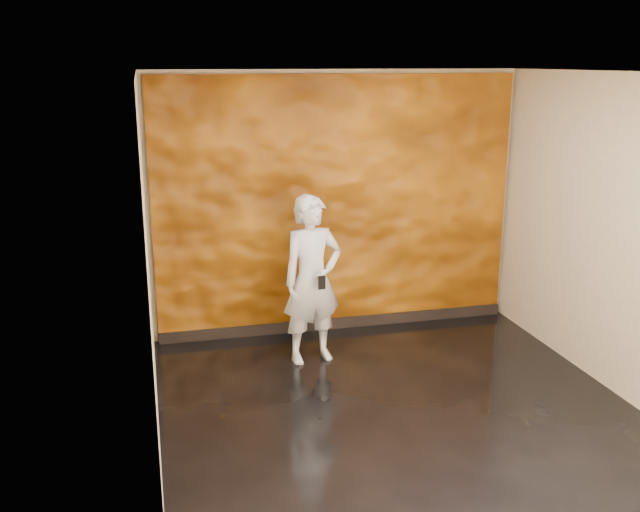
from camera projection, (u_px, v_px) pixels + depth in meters
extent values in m
cube|color=black|center=(396.00, 407.00, 6.16)|extent=(4.00, 4.00, 0.01)
cube|color=beige|center=(336.00, 203.00, 7.66)|extent=(4.00, 0.02, 2.80)
cube|color=beige|center=(527.00, 340.00, 3.91)|extent=(4.00, 0.02, 2.80)
cube|color=beige|center=(148.00, 266.00, 5.32)|extent=(0.02, 4.00, 2.80)
cube|color=beige|center=(616.00, 236.00, 6.25)|extent=(0.02, 4.00, 2.80)
cube|color=white|center=(406.00, 72.00, 5.41)|extent=(4.00, 4.00, 0.01)
cube|color=#BF6B10|center=(337.00, 206.00, 7.62)|extent=(3.90, 0.06, 2.75)
cube|color=black|center=(338.00, 323.00, 7.94)|extent=(3.90, 0.04, 0.12)
imported|color=#AEB5BE|center=(312.00, 280.00, 6.91)|extent=(0.67, 0.50, 1.66)
cube|color=black|center=(322.00, 283.00, 6.68)|extent=(0.07, 0.02, 0.13)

